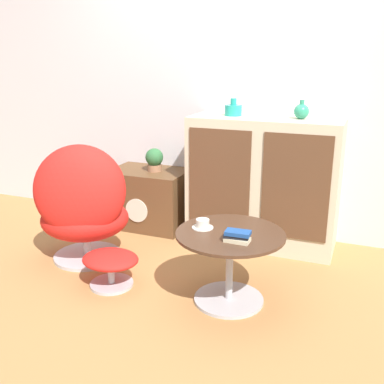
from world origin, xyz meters
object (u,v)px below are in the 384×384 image
(sideboard, at_px, (263,182))
(egg_chair, at_px, (83,206))
(tv_console, at_px, (149,198))
(teacup, at_px, (203,224))
(coffee_table, at_px, (230,257))
(ottoman, at_px, (111,263))
(vase_leftmost, at_px, (233,110))
(potted_plant, at_px, (154,159))
(book_stack, at_px, (237,236))
(vase_inner_left, at_px, (301,111))

(sideboard, distance_m, egg_chair, 1.39)
(tv_console, distance_m, egg_chair, 0.86)
(teacup, bearing_deg, coffee_table, -3.01)
(ottoman, xyz_separation_m, vase_leftmost, (0.48, 1.09, 0.90))
(egg_chair, relative_size, coffee_table, 1.38)
(coffee_table, height_order, potted_plant, potted_plant)
(tv_console, bearing_deg, book_stack, -44.18)
(ottoman, relative_size, vase_inner_left, 2.75)
(sideboard, height_order, vase_inner_left, vase_inner_left)
(sideboard, distance_m, book_stack, 1.10)
(egg_chair, distance_m, coffee_table, 1.17)
(sideboard, xyz_separation_m, tv_console, (-1.02, 0.01, -0.26))
(vase_leftmost, bearing_deg, book_stack, -71.12)
(coffee_table, bearing_deg, potted_plant, 135.26)
(sideboard, height_order, tv_console, sideboard)
(teacup, bearing_deg, sideboard, 81.61)
(vase_leftmost, bearing_deg, tv_console, 179.79)
(vase_inner_left, distance_m, potted_plant, 1.30)
(teacup, bearing_deg, vase_leftmost, 96.99)
(teacup, bearing_deg, ottoman, -169.18)
(ottoman, bearing_deg, teacup, 10.82)
(egg_chair, relative_size, teacup, 6.89)
(ottoman, height_order, teacup, teacup)
(coffee_table, distance_m, vase_inner_left, 1.27)
(sideboard, distance_m, tv_console, 1.05)
(egg_chair, relative_size, vase_inner_left, 6.54)
(egg_chair, height_order, potted_plant, egg_chair)
(egg_chair, xyz_separation_m, teacup, (0.98, -0.14, 0.05))
(vase_inner_left, xyz_separation_m, book_stack, (-0.14, -1.09, -0.59))
(tv_console, relative_size, potted_plant, 3.40)
(book_stack, bearing_deg, potted_plant, 134.25)
(potted_plant, bearing_deg, book_stack, -45.75)
(tv_console, distance_m, teacup, 1.33)
(vase_inner_left, bearing_deg, potted_plant, 179.84)
(coffee_table, bearing_deg, sideboard, 92.18)
(tv_console, height_order, potted_plant, potted_plant)
(sideboard, xyz_separation_m, vase_leftmost, (-0.26, 0.00, 0.55))
(sideboard, distance_m, coffee_table, 1.00)
(egg_chair, distance_m, book_stack, 1.26)
(vase_leftmost, bearing_deg, sideboard, -0.85)
(coffee_table, relative_size, vase_leftmost, 4.94)
(tv_console, xyz_separation_m, potted_plant, (0.06, 0.00, 0.36))
(tv_console, xyz_separation_m, vase_inner_left, (1.27, -0.00, 0.82))
(tv_console, bearing_deg, teacup, -48.14)
(sideboard, relative_size, teacup, 8.75)
(teacup, bearing_deg, potted_plant, 129.85)
(tv_console, distance_m, potted_plant, 0.36)
(tv_console, bearing_deg, sideboard, -0.37)
(sideboard, height_order, book_stack, sideboard)
(sideboard, xyz_separation_m, coffee_table, (0.04, -0.98, -0.21))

